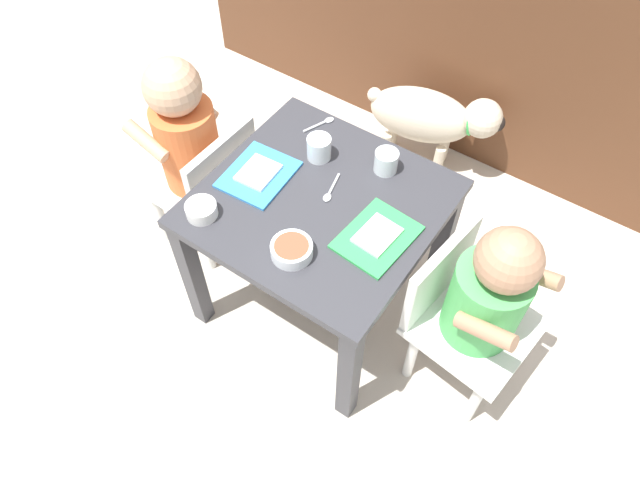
% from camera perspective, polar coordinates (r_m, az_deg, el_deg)
% --- Properties ---
extents(ground_plane, '(7.00, 7.00, 0.00)m').
position_cam_1_polar(ground_plane, '(1.85, 0.00, -5.67)').
color(ground_plane, beige).
extents(kitchen_cabinet_back, '(2.17, 0.40, 0.86)m').
position_cam_1_polar(kitchen_cabinet_back, '(2.22, 16.19, 19.80)').
color(kitchen_cabinet_back, '#56331E').
rests_on(kitchen_cabinet_back, ground).
extents(dining_table, '(0.57, 0.56, 0.47)m').
position_cam_1_polar(dining_table, '(1.53, 0.00, 1.82)').
color(dining_table, '#333338').
rests_on(dining_table, ground).
extents(seated_child_left, '(0.29, 0.29, 0.68)m').
position_cam_1_polar(seated_child_left, '(1.72, -12.48, 9.28)').
color(seated_child_left, silver).
rests_on(seated_child_left, ground).
extents(seated_child_right, '(0.31, 0.31, 0.64)m').
position_cam_1_polar(seated_child_right, '(1.44, 15.52, -5.26)').
color(seated_child_right, silver).
rests_on(seated_child_right, ground).
extents(dog, '(0.46, 0.24, 0.34)m').
position_cam_1_polar(dog, '(2.09, 10.63, 11.58)').
color(dog, beige).
rests_on(dog, ground).
extents(food_tray_left, '(0.17, 0.20, 0.02)m').
position_cam_1_polar(food_tray_left, '(1.53, -5.96, 6.36)').
color(food_tray_left, '#388CD8').
rests_on(food_tray_left, dining_table).
extents(food_tray_right, '(0.16, 0.20, 0.02)m').
position_cam_1_polar(food_tray_right, '(1.40, 5.52, 0.32)').
color(food_tray_right, green).
rests_on(food_tray_right, dining_table).
extents(water_cup_left, '(0.06, 0.06, 0.06)m').
position_cam_1_polar(water_cup_left, '(1.53, 6.39, 7.45)').
color(water_cup_left, white).
rests_on(water_cup_left, dining_table).
extents(water_cup_right, '(0.06, 0.06, 0.06)m').
position_cam_1_polar(water_cup_right, '(1.55, -0.10, 8.78)').
color(water_cup_right, white).
rests_on(water_cup_right, dining_table).
extents(veggie_bowl_near, '(0.08, 0.08, 0.03)m').
position_cam_1_polar(veggie_bowl_near, '(1.45, -11.38, 2.90)').
color(veggie_bowl_near, white).
rests_on(veggie_bowl_near, dining_table).
extents(cereal_bowl_left_side, '(0.10, 0.10, 0.03)m').
position_cam_1_polar(cereal_bowl_left_side, '(1.36, -2.75, -0.92)').
color(cereal_bowl_left_side, white).
rests_on(cereal_bowl_left_side, dining_table).
extents(spoon_by_left_tray, '(0.04, 0.10, 0.01)m').
position_cam_1_polar(spoon_by_left_tray, '(1.49, 1.04, 4.80)').
color(spoon_by_left_tray, silver).
rests_on(spoon_by_left_tray, dining_table).
extents(spoon_by_right_tray, '(0.05, 0.10, 0.01)m').
position_cam_1_polar(spoon_by_right_tray, '(1.66, 0.17, 11.21)').
color(spoon_by_right_tray, silver).
rests_on(spoon_by_right_tray, dining_table).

